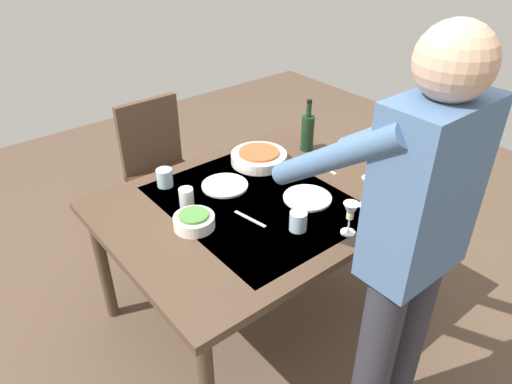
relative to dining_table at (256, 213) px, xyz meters
name	(u,v)px	position (x,y,z in m)	size (l,w,h in m)	color
ground_plane	(256,310)	(0.00, 0.00, -0.65)	(6.00, 6.00, 0.00)	brown
dining_table	(256,213)	(0.00, 0.00, 0.00)	(1.38, 1.09, 0.72)	#4C3828
chair_near	(160,164)	(0.01, -0.93, -0.13)	(0.40, 0.40, 0.91)	#352114
person_server	(409,243)	(0.00, 0.81, 0.31)	(0.42, 0.61, 1.69)	#2D2D38
wine_bottle	(308,132)	(-0.56, -0.23, 0.18)	(0.07, 0.07, 0.30)	black
wine_glass_left	(350,213)	(-0.15, 0.44, 0.17)	(0.07, 0.07, 0.15)	white
wine_glass_right	(368,187)	(-0.37, 0.35, 0.17)	(0.07, 0.07, 0.15)	white
water_cup_near_left	(165,178)	(0.26, -0.39, 0.11)	(0.08, 0.08, 0.09)	silver
water_cup_near_right	(299,221)	(0.00, 0.29, 0.11)	(0.08, 0.08, 0.09)	silver
water_cup_far_left	(186,197)	(0.27, -0.17, 0.11)	(0.07, 0.07, 0.09)	silver
serving_bowl_pasta	(259,157)	(-0.25, -0.28, 0.10)	(0.30, 0.30, 0.07)	white
side_bowl_salad	(194,221)	(0.34, -0.01, 0.10)	(0.18, 0.18, 0.07)	white
dinner_plate_near	(307,198)	(-0.20, 0.14, 0.07)	(0.23, 0.23, 0.01)	white
dinner_plate_far	(225,185)	(0.04, -0.20, 0.07)	(0.23, 0.23, 0.01)	white
table_knife	(323,166)	(-0.49, -0.03, 0.07)	(0.01, 0.20, 0.01)	silver
table_fork	(250,219)	(0.11, 0.10, 0.07)	(0.01, 0.18, 0.01)	silver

